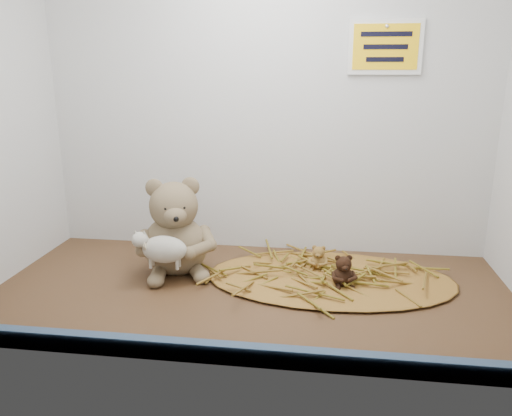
# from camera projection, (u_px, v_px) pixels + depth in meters

# --- Properties ---
(alcove_shell) EXTENTS (1.20, 0.60, 0.90)m
(alcove_shell) POSITION_uv_depth(u_px,v_px,m) (256.00, 91.00, 1.12)
(alcove_shell) COLOR #432717
(alcove_shell) RESTS_ON ground
(front_rail) EXTENTS (1.19, 0.02, 0.04)m
(front_rail) POSITION_uv_depth(u_px,v_px,m) (227.00, 353.00, 0.88)
(front_rail) COLOR #384F6B
(front_rail) RESTS_ON shelf_floor
(straw_bed) EXTENTS (0.60, 0.35, 0.01)m
(straw_bed) POSITION_uv_depth(u_px,v_px,m) (330.00, 278.00, 1.22)
(straw_bed) COLOR brown
(straw_bed) RESTS_ON shelf_floor
(main_teddy) EXTENTS (0.26, 0.26, 0.24)m
(main_teddy) POSITION_uv_depth(u_px,v_px,m) (174.00, 226.00, 1.24)
(main_teddy) COLOR #766048
(main_teddy) RESTS_ON shelf_floor
(toy_lamb) EXTENTS (0.14, 0.09, 0.09)m
(toy_lamb) POSITION_uv_depth(u_px,v_px,m) (164.00, 249.00, 1.16)
(toy_lamb) COLOR #BAB5A7
(toy_lamb) RESTS_ON main_teddy
(mini_teddy_tan) EXTENTS (0.06, 0.06, 0.06)m
(mini_teddy_tan) POSITION_uv_depth(u_px,v_px,m) (318.00, 256.00, 1.25)
(mini_teddy_tan) COLOR olive
(mini_teddy_tan) RESTS_ON straw_bed
(mini_teddy_brown) EXTENTS (0.07, 0.08, 0.07)m
(mini_teddy_brown) POSITION_uv_depth(u_px,v_px,m) (343.00, 269.00, 1.16)
(mini_teddy_brown) COLOR black
(mini_teddy_brown) RESTS_ON straw_bed
(wall_sign) EXTENTS (0.16, 0.01, 0.11)m
(wall_sign) POSITION_uv_depth(u_px,v_px,m) (385.00, 47.00, 1.25)
(wall_sign) COLOR #E6AE0B
(wall_sign) RESTS_ON back_wall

